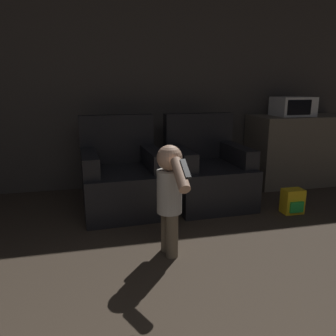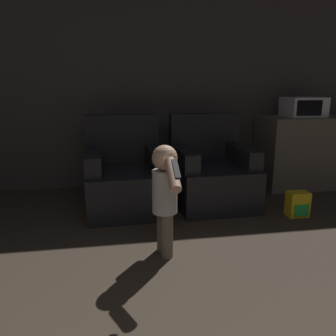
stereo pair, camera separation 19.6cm
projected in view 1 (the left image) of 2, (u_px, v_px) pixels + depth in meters
wall_back at (118, 87)px, 4.11m from camera, size 8.40×0.05×2.60m
armchair_left at (122, 178)px, 3.54m from camera, size 0.87×0.95×0.99m
armchair_right at (207, 173)px, 3.75m from camera, size 0.86×0.93×0.99m
person_toddler at (170, 192)px, 2.50m from camera, size 0.19×0.60×0.88m
toy_backpack at (293, 201)px, 3.44m from camera, size 0.21×0.17×0.26m
kitchen_counter at (300, 150)px, 4.48m from camera, size 1.36×0.65×0.92m
microwave at (293, 106)px, 4.30m from camera, size 0.48×0.40×0.25m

